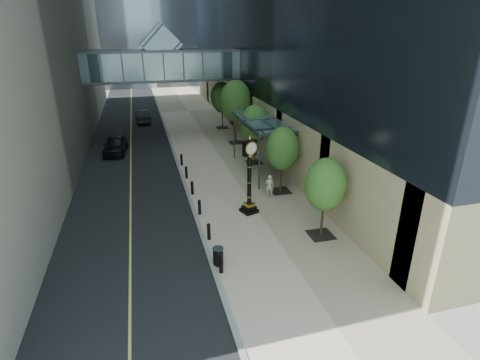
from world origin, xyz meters
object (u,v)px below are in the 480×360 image
object	(u,v)px
street_clock	(249,181)
pedestrian	(269,186)
car_near	(115,145)
trash_bin	(218,257)
car_far	(143,116)

from	to	relation	value
street_clock	pedestrian	bearing A→B (deg)	23.04
pedestrian	car_near	size ratio (longest dim) A/B	0.34
trash_bin	car_near	world-z (taller)	car_near
car_near	trash_bin	bearing A→B (deg)	-68.43
car_near	car_far	xyz separation A→B (m)	(2.86, 12.37, -0.02)
car_far	car_near	bearing A→B (deg)	74.03
street_clock	car_near	world-z (taller)	street_clock
trash_bin	car_far	xyz separation A→B (m)	(-2.78, 32.89, 0.31)
trash_bin	car_far	distance (m)	33.00
pedestrian	car_far	distance (m)	26.98
trash_bin	car_near	xyz separation A→B (m)	(-5.63, 20.52, 0.33)
street_clock	trash_bin	bearing A→B (deg)	-141.33
street_clock	pedestrian	world-z (taller)	street_clock
car_far	trash_bin	bearing A→B (deg)	91.86
pedestrian	trash_bin	bearing A→B (deg)	71.45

